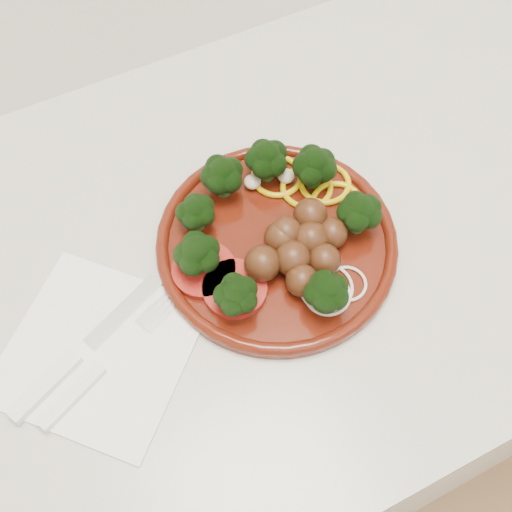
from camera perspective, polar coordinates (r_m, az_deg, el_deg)
name	(u,v)px	position (r m, az deg, el deg)	size (l,w,h in m)	color
counter	(342,333)	(1.15, 7.68, -6.77)	(2.40, 0.60, 0.90)	silver
plate	(278,238)	(0.68, 2.00, 1.62)	(0.26, 0.26, 0.06)	#451108
napkin	(98,351)	(0.66, -13.83, -8.19)	(0.17, 0.17, 0.00)	white
knife	(73,360)	(0.66, -15.96, -8.88)	(0.20, 0.10, 0.01)	silver
fork	(89,380)	(0.65, -14.58, -10.58)	(0.17, 0.09, 0.01)	white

